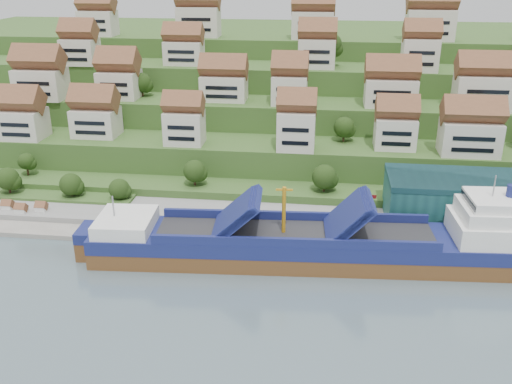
# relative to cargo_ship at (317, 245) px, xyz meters

# --- Properties ---
(ground) EXTENTS (300.00, 300.00, 0.00)m
(ground) POSITION_rel_cargo_ship_xyz_m (-7.73, 0.27, -3.44)
(ground) COLOR slate
(ground) RESTS_ON ground
(quay) EXTENTS (180.00, 14.00, 2.20)m
(quay) POSITION_rel_cargo_ship_xyz_m (12.27, 15.27, -2.34)
(quay) COLOR gray
(quay) RESTS_ON ground
(pebble_beach) EXTENTS (45.00, 20.00, 1.00)m
(pebble_beach) POSITION_rel_cargo_ship_xyz_m (-65.73, 12.27, -2.94)
(pebble_beach) COLOR gray
(pebble_beach) RESTS_ON ground
(hillside) EXTENTS (260.00, 128.00, 31.00)m
(hillside) POSITION_rel_cargo_ship_xyz_m (-7.73, 103.82, 7.22)
(hillside) COLOR #2D4C1E
(hillside) RESTS_ON ground
(hillside_village) EXTENTS (155.47, 62.98, 29.30)m
(hillside_village) POSITION_rel_cargo_ship_xyz_m (-6.52, 61.21, 21.04)
(hillside_village) COLOR silver
(hillside_village) RESTS_ON ground
(hillside_trees) EXTENTS (142.60, 62.16, 31.91)m
(hillside_trees) POSITION_rel_cargo_ship_xyz_m (-18.29, 43.88, 12.64)
(hillside_trees) COLOR #274216
(hillside_trees) RESTS_ON ground
(flagpole) EXTENTS (1.28, 0.16, 8.00)m
(flagpole) POSITION_rel_cargo_ship_xyz_m (10.38, 10.27, 3.44)
(flagpole) COLOR gray
(flagpole) RESTS_ON quay
(beach_huts) EXTENTS (14.40, 3.70, 2.20)m
(beach_huts) POSITION_rel_cargo_ship_xyz_m (-67.73, 11.02, -1.34)
(beach_huts) COLOR white
(beach_huts) RESTS_ON pebble_beach
(cargo_ship) EXTENTS (82.75, 17.93, 18.26)m
(cargo_ship) POSITION_rel_cargo_ship_xyz_m (0.00, 0.00, 0.00)
(cargo_ship) COLOR brown
(cargo_ship) RESTS_ON ground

